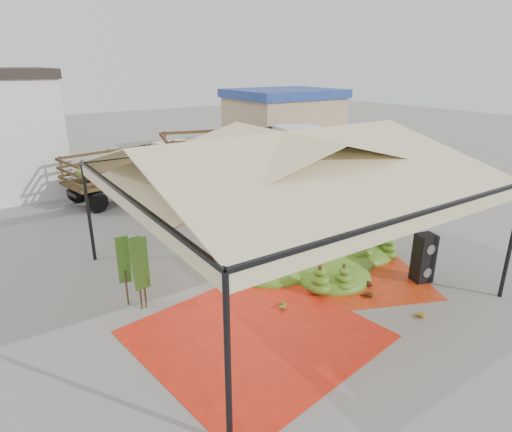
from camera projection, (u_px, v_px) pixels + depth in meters
ground at (280, 276)px, 11.93m from camera, size 90.00×90.00×0.00m
canopy_tent at (283, 160)px, 10.81m from camera, size 8.10×8.10×4.00m
building_tan at (283, 123)px, 26.63m from camera, size 6.30×5.30×4.10m
tarp_left at (255, 334)px, 9.38m from camera, size 5.22×5.03×0.01m
tarp_right at (333, 267)px, 12.47m from camera, size 5.88×5.99×0.01m
banana_heap at (321, 243)px, 12.65m from camera, size 6.76×6.21×1.18m
hand_yellow_a at (418, 315)px, 9.92m from camera, size 0.42×0.36×0.18m
hand_yellow_b at (319, 291)px, 10.96m from camera, size 0.57×0.57×0.20m
hand_red_a at (366, 295)px, 10.75m from camera, size 0.51×0.44×0.21m
hand_red_b at (365, 284)px, 11.26m from camera, size 0.60×0.55×0.22m
hand_green at (279, 304)px, 10.37m from camera, size 0.58×0.58×0.20m
hanging_bunches at (271, 170)px, 12.69m from camera, size 1.74×0.24×0.20m
speaker_stack at (424, 258)px, 11.47m from camera, size 0.58×0.54×1.35m
banana_leaves at (146, 308)px, 10.37m from camera, size 0.96×1.36×3.70m
vendor at (229, 201)px, 15.59m from camera, size 0.72×0.61×1.69m
truck_left at (142, 166)px, 18.96m from camera, size 6.35×3.20×2.08m
truck_right at (253, 151)px, 20.43m from camera, size 8.12×4.55×2.64m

